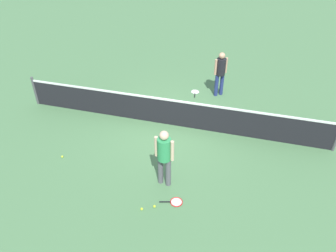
{
  "coord_description": "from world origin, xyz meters",
  "views": [
    {
      "loc": [
        2.26,
        -8.54,
        6.26
      ],
      "look_at": [
        0.27,
        -1.32,
        0.9
      ],
      "focal_mm": 34.93,
      "sensor_mm": 36.0,
      "label": 1
    }
  ],
  "objects_px": {
    "tennis_racket_far_player": "(195,92)",
    "tennis_ball_midcourt": "(62,157)",
    "player_near_side": "(164,154)",
    "tennis_racket_near_player": "(175,202)",
    "player_far_side": "(220,71)",
    "tennis_ball_by_net": "(142,209)",
    "tennis_ball_near_player": "(154,206)"
  },
  "relations": [
    {
      "from": "tennis_racket_far_player",
      "to": "tennis_ball_midcourt",
      "type": "height_order",
      "value": "tennis_ball_midcourt"
    },
    {
      "from": "player_near_side",
      "to": "tennis_racket_near_player",
      "type": "distance_m",
      "value": 1.23
    },
    {
      "from": "player_far_side",
      "to": "tennis_racket_far_player",
      "type": "height_order",
      "value": "player_far_side"
    },
    {
      "from": "tennis_racket_near_player",
      "to": "tennis_ball_by_net",
      "type": "distance_m",
      "value": 0.85
    },
    {
      "from": "player_near_side",
      "to": "player_far_side",
      "type": "relative_size",
      "value": 1.0
    },
    {
      "from": "player_near_side",
      "to": "tennis_ball_near_player",
      "type": "bearing_deg",
      "value": -90.87
    },
    {
      "from": "tennis_racket_far_player",
      "to": "tennis_ball_by_net",
      "type": "relative_size",
      "value": 9.11
    },
    {
      "from": "tennis_racket_near_player",
      "to": "tennis_ball_midcourt",
      "type": "relative_size",
      "value": 9.2
    },
    {
      "from": "player_near_side",
      "to": "tennis_ball_near_player",
      "type": "distance_m",
      "value": 1.3
    },
    {
      "from": "tennis_ball_by_net",
      "to": "tennis_ball_midcourt",
      "type": "bearing_deg",
      "value": 157.03
    },
    {
      "from": "tennis_racket_near_player",
      "to": "tennis_ball_near_player",
      "type": "height_order",
      "value": "tennis_ball_near_player"
    },
    {
      "from": "tennis_ball_midcourt",
      "to": "tennis_ball_near_player",
      "type": "bearing_deg",
      "value": -18.59
    },
    {
      "from": "tennis_ball_midcourt",
      "to": "player_near_side",
      "type": "bearing_deg",
      "value": -3.64
    },
    {
      "from": "player_near_side",
      "to": "player_far_side",
      "type": "distance_m",
      "value": 5.06
    },
    {
      "from": "player_far_side",
      "to": "tennis_ball_by_net",
      "type": "distance_m",
      "value": 6.18
    },
    {
      "from": "player_far_side",
      "to": "tennis_racket_far_player",
      "type": "xyz_separation_m",
      "value": [
        -0.88,
        -0.07,
        -1.0
      ]
    },
    {
      "from": "tennis_racket_far_player",
      "to": "tennis_ball_midcourt",
      "type": "xyz_separation_m",
      "value": [
        -2.96,
        -4.75,
        0.02
      ]
    },
    {
      "from": "player_near_side",
      "to": "tennis_racket_near_player",
      "type": "relative_size",
      "value": 2.8
    },
    {
      "from": "tennis_ball_near_player",
      "to": "tennis_ball_by_net",
      "type": "distance_m",
      "value": 0.32
    },
    {
      "from": "tennis_racket_far_player",
      "to": "tennis_ball_near_player",
      "type": "height_order",
      "value": "tennis_ball_near_player"
    },
    {
      "from": "tennis_racket_near_player",
      "to": "tennis_ball_near_player",
      "type": "bearing_deg",
      "value": -147.66
    },
    {
      "from": "tennis_racket_far_player",
      "to": "player_near_side",
      "type": "bearing_deg",
      "value": -87.86
    },
    {
      "from": "tennis_ball_midcourt",
      "to": "tennis_racket_near_player",
      "type": "bearing_deg",
      "value": -12.06
    },
    {
      "from": "tennis_ball_near_player",
      "to": "tennis_ball_by_net",
      "type": "xyz_separation_m",
      "value": [
        -0.27,
        -0.16,
        0.0
      ]
    },
    {
      "from": "player_near_side",
      "to": "tennis_ball_by_net",
      "type": "distance_m",
      "value": 1.43
    },
    {
      "from": "tennis_racket_near_player",
      "to": "player_far_side",
      "type": "bearing_deg",
      "value": 87.39
    },
    {
      "from": "player_near_side",
      "to": "tennis_racket_far_player",
      "type": "height_order",
      "value": "player_near_side"
    },
    {
      "from": "player_far_side",
      "to": "tennis_racket_near_player",
      "type": "height_order",
      "value": "player_far_side"
    },
    {
      "from": "player_near_side",
      "to": "tennis_ball_midcourt",
      "type": "height_order",
      "value": "player_near_side"
    },
    {
      "from": "tennis_ball_midcourt",
      "to": "tennis_ball_by_net",
      "type": "bearing_deg",
      "value": -22.97
    },
    {
      "from": "player_far_side",
      "to": "tennis_racket_near_player",
      "type": "relative_size",
      "value": 2.8
    },
    {
      "from": "player_far_side",
      "to": "tennis_ball_midcourt",
      "type": "height_order",
      "value": "player_far_side"
    }
  ]
}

